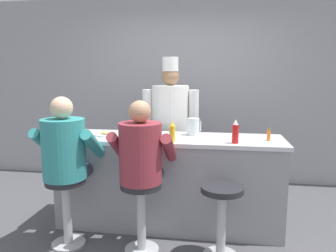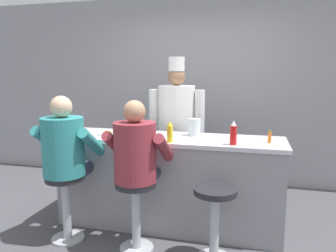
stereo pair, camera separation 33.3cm
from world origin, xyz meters
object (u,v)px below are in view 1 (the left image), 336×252
(cereal_bowl, at_px, (77,135))
(cook_in_whites_near, at_px, (170,123))
(water_pitcher_clear, at_px, (193,127))
(ketchup_bottle_red, at_px, (235,132))
(hot_sauce_bottle_orange, at_px, (269,135))
(empty_stool_round, at_px, (222,210))
(coffee_mug_tan, at_px, (135,134))
(mustard_bottle_yellow, at_px, (172,132))
(diner_seated_maroon, at_px, (141,159))
(breakfast_plate, at_px, (106,134))
(diner_seated_teal, at_px, (66,154))

(cereal_bowl, bearing_deg, cook_in_whites_near, 45.94)
(water_pitcher_clear, relative_size, cook_in_whites_near, 0.10)
(ketchup_bottle_red, distance_m, hot_sauce_bottle_orange, 0.37)
(empty_stool_round, bearing_deg, coffee_mug_tan, 152.19)
(mustard_bottle_yellow, bearing_deg, ketchup_bottle_red, 3.96)
(diner_seated_maroon, height_order, cook_in_whites_near, cook_in_whites_near)
(mustard_bottle_yellow, height_order, coffee_mug_tan, mustard_bottle_yellow)
(diner_seated_maroon, distance_m, empty_stool_round, 0.83)
(water_pitcher_clear, bearing_deg, empty_stool_round, -66.55)
(breakfast_plate, bearing_deg, ketchup_bottle_red, -7.43)
(diner_seated_maroon, bearing_deg, diner_seated_teal, 179.89)
(ketchup_bottle_red, bearing_deg, breakfast_plate, 172.57)
(cereal_bowl, distance_m, diner_seated_maroon, 0.86)
(ketchup_bottle_red, bearing_deg, empty_stool_round, -107.34)
(mustard_bottle_yellow, distance_m, diner_seated_maroon, 0.42)
(mustard_bottle_yellow, height_order, breakfast_plate, mustard_bottle_yellow)
(cook_in_whites_near, bearing_deg, breakfast_plate, -128.31)
(water_pitcher_clear, distance_m, diner_seated_teal, 1.32)
(mustard_bottle_yellow, xyz_separation_m, water_pitcher_clear, (0.17, 0.39, -0.00))
(mustard_bottle_yellow, height_order, diner_seated_maroon, diner_seated_maroon)
(ketchup_bottle_red, relative_size, mustard_bottle_yellow, 1.11)
(cereal_bowl, bearing_deg, coffee_mug_tan, 5.64)
(coffee_mug_tan, relative_size, empty_stool_round, 0.18)
(ketchup_bottle_red, relative_size, coffee_mug_tan, 1.89)
(diner_seated_maroon, bearing_deg, cereal_bowl, 153.91)
(mustard_bottle_yellow, relative_size, water_pitcher_clear, 1.13)
(diner_seated_maroon, bearing_deg, empty_stool_round, -2.49)
(water_pitcher_clear, distance_m, empty_stool_round, 0.99)
(hot_sauce_bottle_orange, relative_size, cereal_bowl, 0.90)
(breakfast_plate, bearing_deg, mustard_bottle_yellow, -16.18)
(coffee_mug_tan, bearing_deg, water_pitcher_clear, 23.40)
(hot_sauce_bottle_orange, relative_size, diner_seated_teal, 0.09)
(diner_seated_teal, xyz_separation_m, cook_in_whites_near, (0.79, 1.25, 0.12))
(coffee_mug_tan, xyz_separation_m, empty_stool_round, (0.88, -0.47, -0.56))
(ketchup_bottle_red, height_order, diner_seated_teal, diner_seated_teal)
(ketchup_bottle_red, height_order, cereal_bowl, ketchup_bottle_red)
(empty_stool_round, bearing_deg, cook_in_whites_near, 116.48)
(ketchup_bottle_red, bearing_deg, coffee_mug_tan, 174.33)
(water_pitcher_clear, height_order, coffee_mug_tan, water_pitcher_clear)
(ketchup_bottle_red, height_order, breakfast_plate, ketchup_bottle_red)
(ketchup_bottle_red, xyz_separation_m, cereal_bowl, (-1.59, 0.04, -0.08))
(hot_sauce_bottle_orange, bearing_deg, diner_seated_teal, -165.01)
(hot_sauce_bottle_orange, bearing_deg, water_pitcher_clear, 166.56)
(diner_seated_teal, distance_m, diner_seated_maroon, 0.71)
(cook_in_whites_near, bearing_deg, diner_seated_teal, -122.40)
(diner_seated_teal, xyz_separation_m, diner_seated_maroon, (0.71, -0.00, -0.01))
(hot_sauce_bottle_orange, height_order, empty_stool_round, hot_sauce_bottle_orange)
(hot_sauce_bottle_orange, relative_size, empty_stool_round, 0.19)
(breakfast_plate, relative_size, coffee_mug_tan, 1.89)
(water_pitcher_clear, distance_m, breakfast_plate, 0.93)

